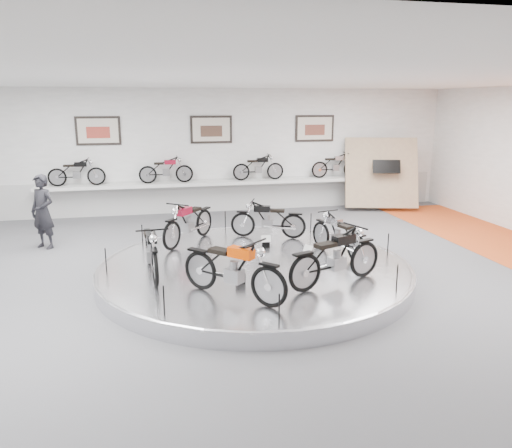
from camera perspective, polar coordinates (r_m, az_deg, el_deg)
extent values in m
plane|color=#4E4E51|center=(10.16, 0.20, -6.70)|extent=(16.00, 16.00, 0.00)
plane|color=white|center=(9.53, 0.22, 16.46)|extent=(16.00, 16.00, 0.00)
plane|color=white|center=(16.50, -5.10, 8.28)|extent=(16.00, 0.00, 16.00)
plane|color=white|center=(3.45, 27.12, -14.44)|extent=(16.00, 0.00, 16.00)
cube|color=#BCBCBA|center=(16.68, -4.99, 3.31)|extent=(15.68, 0.04, 1.10)
cylinder|color=silver|center=(10.38, -0.16, -5.36)|extent=(6.40, 6.40, 0.30)
torus|color=#B2B2BA|center=(10.35, -0.16, -4.73)|extent=(6.40, 6.40, 0.10)
cube|color=silver|center=(16.33, -4.89, 4.69)|extent=(11.00, 0.55, 0.10)
cube|color=beige|center=(16.34, -17.59, 10.12)|extent=(1.35, 0.06, 0.88)
cube|color=beige|center=(16.41, -5.14, 10.70)|extent=(1.35, 0.06, 0.88)
cube|color=beige|center=(17.20, 6.72, 10.80)|extent=(1.35, 0.06, 0.88)
cube|color=tan|center=(17.35, 14.12, 5.69)|extent=(2.56, 1.52, 2.30)
imported|color=black|center=(13.38, -23.19, 1.31)|extent=(0.81, 0.75, 1.85)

